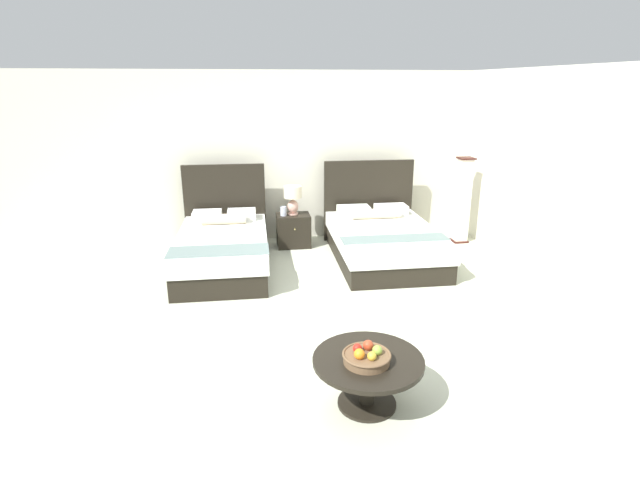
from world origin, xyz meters
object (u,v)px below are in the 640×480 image
bed_near_window (223,247)px  vase (283,211)px  table_lamp (293,197)px  fruit_bowl (367,356)px  bed_near_corner (382,239)px  coffee_table (368,370)px  nightstand (293,230)px  floor_lamp_corner (462,201)px

bed_near_window → vase: size_ratio=15.23×
table_lamp → fruit_bowl: bearing=-88.2°
bed_near_corner → fruit_bowl: size_ratio=5.79×
bed_near_corner → vase: bearing=152.5°
bed_near_corner → coffee_table: bearing=-107.8°
nightstand → coffee_table: nightstand is taller
table_lamp → coffee_table: bearing=-87.8°
nightstand → floor_lamp_corner: size_ratio=0.38×
vase → coffee_table: bearing=-85.6°
floor_lamp_corner → bed_near_corner: bearing=-158.8°
bed_near_window → nightstand: bearing=35.7°
coffee_table → fruit_bowl: (-0.03, -0.05, 0.15)m
bed_near_corner → bed_near_window: bearing=-179.9°
nightstand → floor_lamp_corner: floor_lamp_corner is taller
coffee_table → floor_lamp_corner: size_ratio=0.64×
table_lamp → floor_lamp_corner: (2.62, -0.21, -0.11)m
bed_near_window → vase: (0.89, 0.71, 0.29)m
vase → floor_lamp_corner: (2.77, -0.15, 0.09)m
table_lamp → bed_near_window: bearing=-143.6°
table_lamp → coffee_table: 4.04m
bed_near_corner → nightstand: (-1.20, 0.74, -0.03)m
table_lamp → fruit_bowl: 4.07m
nightstand → floor_lamp_corner: bearing=-4.1°
nightstand → table_lamp: size_ratio=1.15×
bed_near_corner → coffee_table: bed_near_corner is taller
fruit_bowl → coffee_table: bearing=61.4°
bed_near_corner → table_lamp: size_ratio=4.88×
fruit_bowl → nightstand: bearing=91.8°
table_lamp → vase: 0.26m
nightstand → coffee_table: size_ratio=0.59×
floor_lamp_corner → coffee_table: bearing=-123.0°
bed_near_window → bed_near_corner: size_ratio=1.01×
bed_near_corner → table_lamp: (-1.20, 0.76, 0.49)m
vase → coffee_table: (0.30, -3.95, -0.26)m
bed_near_window → nightstand: (1.04, 0.75, -0.04)m
fruit_bowl → floor_lamp_corner: floor_lamp_corner is taller
vase → fruit_bowl: bearing=-86.0°
bed_near_window → table_lamp: 1.38m
bed_near_corner → vase: size_ratio=15.05×
nightstand → vase: bearing=-165.2°
table_lamp → coffee_table: size_ratio=0.51×
vase → nightstand: bearing=14.8°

